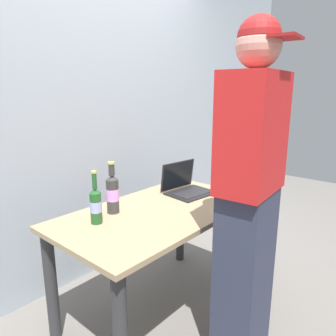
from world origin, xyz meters
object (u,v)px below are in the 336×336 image
beer_bottle_amber (96,205)px  person_figure (249,199)px  laptop (186,186)px  beer_bottle_dark (113,193)px

beer_bottle_amber → person_figure: (0.42, -0.70, 0.08)m
laptop → person_figure: (-0.34, -0.66, 0.14)m
laptop → person_figure: size_ratio=0.20×
beer_bottle_dark → beer_bottle_amber: bearing=-162.1°
laptop → person_figure: 0.76m
beer_bottle_dark → person_figure: person_figure is taller
beer_bottle_dark → person_figure: bearing=-71.4°
laptop → beer_bottle_amber: 0.76m
person_figure → beer_bottle_amber: bearing=120.7°
person_figure → beer_bottle_dark: bearing=108.6°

